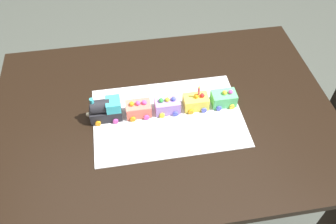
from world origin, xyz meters
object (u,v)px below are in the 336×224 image
(cake_car_tanker_coral, at_px, (138,109))
(cake_car_gondola_lavender, at_px, (167,105))
(dining_table, at_px, (165,129))
(cake_car_flatbed_lemon, at_px, (196,102))
(birthday_candle, at_px, (199,90))
(cake_car_hopper_mint_green, at_px, (224,98))
(cake_locomotive, at_px, (106,110))

(cake_car_tanker_coral, bearing_deg, cake_car_gondola_lavender, 0.00)
(dining_table, bearing_deg, cake_car_flatbed_lemon, 4.51)
(cake_car_gondola_lavender, height_order, birthday_candle, birthday_candle)
(cake_car_flatbed_lemon, distance_m, birthday_candle, 0.07)
(cake_car_gondola_lavender, height_order, cake_car_flatbed_lemon, same)
(cake_car_hopper_mint_green, distance_m, birthday_candle, 0.13)
(cake_locomotive, bearing_deg, cake_car_gondola_lavender, 0.00)
(dining_table, relative_size, cake_car_gondola_lavender, 14.00)
(cake_car_flatbed_lemon, bearing_deg, cake_car_gondola_lavender, 180.00)
(cake_car_tanker_coral, xyz_separation_m, cake_car_flatbed_lemon, (0.24, 0.00, -0.00))
(cake_locomotive, relative_size, cake_car_flatbed_lemon, 1.40)
(cake_car_flatbed_lemon, bearing_deg, dining_table, -175.49)
(cake_car_hopper_mint_green, height_order, birthday_candle, birthday_candle)
(cake_car_gondola_lavender, distance_m, cake_car_hopper_mint_green, 0.24)
(cake_car_hopper_mint_green, bearing_deg, birthday_candle, -180.00)
(cake_car_tanker_coral, distance_m, birthday_candle, 0.25)
(cake_car_gondola_lavender, relative_size, birthday_candle, 2.08)
(cake_locomotive, relative_size, cake_car_hopper_mint_green, 1.40)
(cake_locomotive, xyz_separation_m, birthday_candle, (0.37, 0.00, 0.05))
(cake_locomotive, height_order, cake_car_gondola_lavender, cake_locomotive)
(cake_car_tanker_coral, relative_size, birthday_candle, 2.08)
(cake_locomotive, relative_size, cake_car_gondola_lavender, 1.40)
(dining_table, xyz_separation_m, cake_car_hopper_mint_green, (0.25, 0.01, 0.14))
(cake_locomotive, relative_size, birthday_candle, 2.91)
(cake_locomotive, height_order, birthday_candle, birthday_candle)
(cake_locomotive, bearing_deg, birthday_candle, 0.00)
(cake_car_gondola_lavender, distance_m, birthday_candle, 0.14)
(cake_car_gondola_lavender, relative_size, cake_car_hopper_mint_green, 1.00)
(cake_car_flatbed_lemon, xyz_separation_m, cake_car_hopper_mint_green, (0.12, 0.00, 0.00))
(cake_car_gondola_lavender, xyz_separation_m, cake_car_flatbed_lemon, (0.12, 0.00, -0.00))
(dining_table, bearing_deg, cake_car_hopper_mint_green, 2.37)
(cake_car_hopper_mint_green, bearing_deg, cake_locomotive, -180.00)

